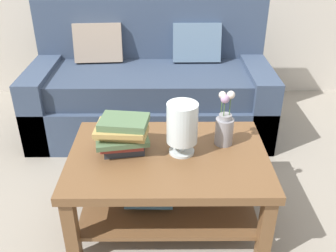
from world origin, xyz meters
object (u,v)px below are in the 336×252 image
(coffee_table, at_px, (167,173))
(book_stack_main, at_px, (122,134))
(flower_pitcher, at_px, (224,126))
(glass_hurricane_vase, at_px, (182,125))
(couch, at_px, (151,88))

(coffee_table, relative_size, book_stack_main, 3.47)
(book_stack_main, bearing_deg, flower_pitcher, 7.68)
(flower_pitcher, bearing_deg, book_stack_main, -172.32)
(glass_hurricane_vase, distance_m, flower_pitcher, 0.28)
(couch, height_order, flower_pitcher, couch)
(book_stack_main, distance_m, flower_pitcher, 0.59)
(flower_pitcher, bearing_deg, couch, 113.46)
(glass_hurricane_vase, bearing_deg, coffee_table, -166.10)
(coffee_table, height_order, book_stack_main, book_stack_main)
(couch, distance_m, book_stack_main, 1.19)
(coffee_table, xyz_separation_m, book_stack_main, (-0.25, 0.04, 0.24))
(book_stack_main, height_order, glass_hurricane_vase, glass_hurricane_vase)
(book_stack_main, bearing_deg, glass_hurricane_vase, -3.01)
(glass_hurricane_vase, bearing_deg, flower_pitcher, 21.11)
(couch, distance_m, flower_pitcher, 1.20)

